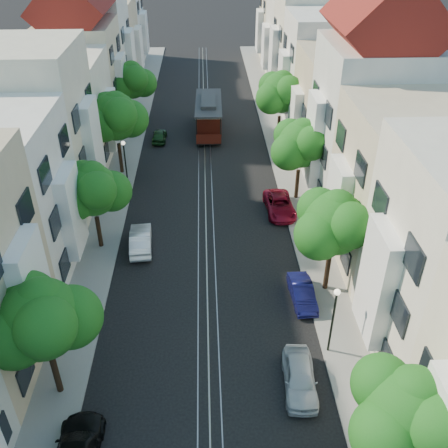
{
  "coord_description": "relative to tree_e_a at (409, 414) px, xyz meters",
  "views": [
    {
      "loc": [
        0.08,
        -14.09,
        20.09
      ],
      "look_at": [
        1.19,
        13.15,
        2.2
      ],
      "focal_mm": 40.0,
      "sensor_mm": 36.0,
      "label": 1
    }
  ],
  "objects": [
    {
      "name": "parked_car_w_mid",
      "position": [
        -11.71,
        16.81,
        -3.74
      ],
      "size": [
        1.74,
        4.11,
        1.32
      ],
      "primitive_type": "imported",
      "rotation": [
        0.0,
        0.0,
        3.23
      ],
      "color": "white",
      "rests_on": "ground"
    },
    {
      "name": "tree_e_b",
      "position": [
        0.0,
        12.0,
        0.34
      ],
      "size": [
        4.93,
        4.08,
        6.68
      ],
      "color": "black",
      "rests_on": "ground"
    },
    {
      "name": "parked_car_w_far",
      "position": [
        -11.66,
        34.74,
        -3.84
      ],
      "size": [
        1.4,
        3.31,
        1.12
      ],
      "primitive_type": "imported",
      "rotation": [
        0.0,
        0.0,
        3.12
      ],
      "color": "#163716",
      "rests_on": "ground"
    },
    {
      "name": "tree_e_a",
      "position": [
        0.0,
        0.0,
        0.0
      ],
      "size": [
        4.72,
        3.87,
        6.27
      ],
      "color": "black",
      "rests_on": "ground"
    },
    {
      "name": "rail_slot",
      "position": [
        -7.26,
        31.02,
        -4.39
      ],
      "size": [
        0.06,
        80.0,
        0.02
      ],
      "primitive_type": "cube",
      "color": "gray",
      "rests_on": "ground"
    },
    {
      "name": "tree_w_c",
      "position": [
        -14.4,
        28.0,
        0.67
      ],
      "size": [
        5.13,
        4.28,
        7.09
      ],
      "color": "black",
      "rests_on": "ground"
    },
    {
      "name": "sidewalk_east",
      "position": [
        -0.01,
        31.02,
        -4.34
      ],
      "size": [
        2.5,
        80.0,
        0.12
      ],
      "primitive_type": "cube",
      "color": "gray",
      "rests_on": "ground"
    },
    {
      "name": "parked_car_e_far",
      "position": [
        -1.66,
        21.03,
        -3.79
      ],
      "size": [
        2.23,
        4.49,
        1.22
      ],
      "primitive_type": "imported",
      "rotation": [
        0.0,
        0.0,
        0.05
      ],
      "color": "maroon",
      "rests_on": "ground"
    },
    {
      "name": "sidewalk_west",
      "position": [
        -14.51,
        31.02,
        -4.34
      ],
      "size": [
        2.5,
        80.0,
        0.12
      ],
      "primitive_type": "cube",
      "color": "gray",
      "rests_on": "ground"
    },
    {
      "name": "townhouses_west",
      "position": [
        -19.13,
        30.94,
        0.68
      ],
      "size": [
        7.75,
        72.0,
        11.76
      ],
      "color": "silver",
      "rests_on": "ground"
    },
    {
      "name": "ground",
      "position": [
        -7.26,
        31.02,
        -4.4
      ],
      "size": [
        200.0,
        200.0,
        0.0
      ],
      "primitive_type": "plane",
      "color": "black",
      "rests_on": "ground"
    },
    {
      "name": "tree_w_b",
      "position": [
        -14.4,
        17.0,
        0.0
      ],
      "size": [
        4.72,
        3.87,
        6.27
      ],
      "color": "black",
      "rests_on": "ground"
    },
    {
      "name": "tree_w_d",
      "position": [
        -14.4,
        39.0,
        0.2
      ],
      "size": [
        4.84,
        3.99,
        6.52
      ],
      "color": "black",
      "rests_on": "ground"
    },
    {
      "name": "tree_e_c",
      "position": [
        0.0,
        23.0,
        0.2
      ],
      "size": [
        4.84,
        3.99,
        6.52
      ],
      "color": "black",
      "rests_on": "ground"
    },
    {
      "name": "parked_car_e_mid",
      "position": [
        -1.66,
        11.05,
        -3.82
      ],
      "size": [
        1.39,
        3.55,
        1.15
      ],
      "primitive_type": "imported",
      "rotation": [
        0.0,
        0.0,
        0.05
      ],
      "color": "#0C0D3D",
      "rests_on": "ground"
    },
    {
      "name": "lamp_east",
      "position": [
        -0.96,
        7.02,
        -1.55
      ],
      "size": [
        0.32,
        0.32,
        4.16
      ],
      "color": "black",
      "rests_on": "ground"
    },
    {
      "name": "tree_e_d",
      "position": [
        0.0,
        34.0,
        0.47
      ],
      "size": [
        5.01,
        4.16,
        6.85
      ],
      "color": "black",
      "rests_on": "ground"
    },
    {
      "name": "cable_car",
      "position": [
        -6.77,
        36.91,
        -2.53
      ],
      "size": [
        2.71,
        8.27,
        3.16
      ],
      "rotation": [
        0.0,
        0.0,
        -0.02
      ],
      "color": "black",
      "rests_on": "ground"
    },
    {
      "name": "townhouses_east",
      "position": [
        4.61,
        30.94,
        0.79
      ],
      "size": [
        7.75,
        72.0,
        12.0
      ],
      "color": "beige",
      "rests_on": "ground"
    },
    {
      "name": "tree_w_a",
      "position": [
        -14.4,
        5.0,
        0.34
      ],
      "size": [
        4.93,
        4.08,
        6.68
      ],
      "color": "black",
      "rests_on": "ground"
    },
    {
      "name": "rail_left",
      "position": [
        -7.81,
        31.02,
        -4.39
      ],
      "size": [
        0.06,
        80.0,
        0.02
      ],
      "primitive_type": "cube",
      "color": "gray",
      "rests_on": "ground"
    },
    {
      "name": "parked_car_e_near",
      "position": [
        -2.86,
        4.85,
        -3.74
      ],
      "size": [
        1.78,
        3.95,
        1.32
      ],
      "primitive_type": "imported",
      "rotation": [
        0.0,
        0.0,
        -0.06
      ],
      "color": "silver",
      "rests_on": "ground"
    },
    {
      "name": "lane_line",
      "position": [
        -7.26,
        31.02,
        -4.4
      ],
      "size": [
        0.08,
        80.0,
        0.01
      ],
      "primitive_type": "cube",
      "color": "tan",
      "rests_on": "ground"
    },
    {
      "name": "rail_right",
      "position": [
        -6.71,
        31.02,
        -4.39
      ],
      "size": [
        0.06,
        80.0,
        0.02
      ],
      "primitive_type": "cube",
      "color": "gray",
      "rests_on": "ground"
    },
    {
      "name": "lamp_west",
      "position": [
        -13.56,
        25.02,
        -1.55
      ],
      "size": [
        0.32,
        0.32,
        4.16
      ],
      "color": "black",
      "rests_on": "ground"
    }
  ]
}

